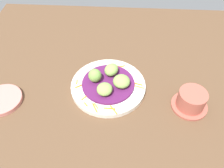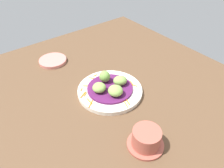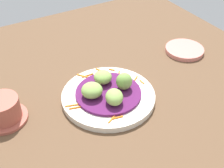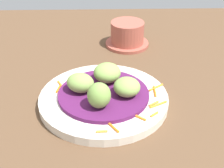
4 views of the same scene
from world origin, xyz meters
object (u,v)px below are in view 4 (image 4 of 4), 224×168
(guac_scoop_left, at_px, (80,83))
(terracotta_bowl, at_px, (127,35))
(guac_scoop_back, at_px, (107,73))
(main_plate, at_px, (104,99))
(guac_scoop_center, at_px, (99,95))
(guac_scoop_right, at_px, (127,87))

(guac_scoop_left, bearing_deg, terracotta_bowl, -22.95)
(guac_scoop_back, relative_size, terracotta_bowl, 0.49)
(guac_scoop_left, height_order, guac_scoop_back, same)
(main_plate, xyz_separation_m, guac_scoop_back, (0.04, -0.01, 0.03))
(guac_scoop_center, bearing_deg, guac_scoop_back, -10.01)
(main_plate, height_order, guac_scoop_right, guac_scoop_right)
(main_plate, relative_size, terracotta_bowl, 2.22)
(main_plate, bearing_deg, terracotta_bowl, -13.60)
(guac_scoop_left, xyz_separation_m, guac_scoop_back, (0.04, -0.05, 0.00))
(guac_scoop_right, xyz_separation_m, terracotta_bowl, (0.27, -0.02, -0.01))
(terracotta_bowl, bearing_deg, guac_scoop_left, 157.05)
(guac_scoop_left, relative_size, terracotta_bowl, 0.48)
(guac_scoop_center, height_order, guac_scoop_back, guac_scoop_center)
(main_plate, bearing_deg, guac_scoop_back, -10.01)
(guac_scoop_center, bearing_deg, guac_scoop_right, -55.01)
(main_plate, distance_m, guac_scoop_left, 0.06)
(guac_scoop_center, relative_size, guac_scoop_back, 0.86)
(guac_scoop_left, bearing_deg, guac_scoop_center, -145.01)
(guac_scoop_left, relative_size, guac_scoop_back, 0.98)
(terracotta_bowl, bearing_deg, guac_scoop_center, 166.91)
(guac_scoop_left, distance_m, terracotta_bowl, 0.28)
(guac_scoop_center, distance_m, guac_scoop_right, 0.06)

